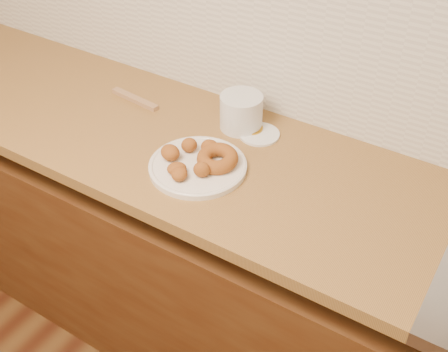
# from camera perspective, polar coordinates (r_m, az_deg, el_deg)

# --- Properties ---
(base_cabinet) EXTENTS (3.60, 0.60, 0.77)m
(base_cabinet) POSITION_cam_1_polar(r_m,az_deg,el_deg) (1.94, 3.78, -11.67)
(base_cabinet) COLOR #502F15
(base_cabinet) RESTS_ON floor
(butcher_block) EXTENTS (2.30, 0.62, 0.04)m
(butcher_block) POSITION_cam_1_polar(r_m,az_deg,el_deg) (1.91, -12.94, 6.27)
(butcher_block) COLOR olive
(butcher_block) RESTS_ON base_cabinet
(backsplash) EXTENTS (3.60, 0.02, 0.60)m
(backsplash) POSITION_cam_1_polar(r_m,az_deg,el_deg) (1.65, 10.18, 13.98)
(backsplash) COLOR beige
(backsplash) RESTS_ON wall_back
(donut_plate) EXTENTS (0.28, 0.28, 0.02)m
(donut_plate) POSITION_cam_1_polar(r_m,az_deg,el_deg) (1.58, -2.68, 0.97)
(donut_plate) COLOR silver
(donut_plate) RESTS_ON butcher_block
(ring_donut) EXTENTS (0.14, 0.14, 0.05)m
(ring_donut) POSITION_cam_1_polar(r_m,az_deg,el_deg) (1.57, -0.69, 1.82)
(ring_donut) COLOR #984C17
(ring_donut) RESTS_ON donut_plate
(fried_dough_chunks) EXTENTS (0.18, 0.20, 0.05)m
(fried_dough_chunks) POSITION_cam_1_polar(r_m,az_deg,el_deg) (1.57, -3.72, 1.89)
(fried_dough_chunks) COLOR #984C17
(fried_dough_chunks) RESTS_ON donut_plate
(plastic_tub) EXTENTS (0.15, 0.15, 0.11)m
(plastic_tub) POSITION_cam_1_polar(r_m,az_deg,el_deg) (1.73, 1.76, 6.53)
(plastic_tub) COLOR silver
(plastic_tub) RESTS_ON butcher_block
(tub_lid) EXTENTS (0.15, 0.15, 0.01)m
(tub_lid) POSITION_cam_1_polar(r_m,az_deg,el_deg) (1.72, 3.60, 4.26)
(tub_lid) COLOR silver
(tub_lid) RESTS_ON butcher_block
(brass_jar_lid) EXTENTS (0.09, 0.09, 0.01)m
(brass_jar_lid) POSITION_cam_1_polar(r_m,az_deg,el_deg) (1.74, 2.76, 4.80)
(brass_jar_lid) COLOR #AC7B17
(brass_jar_lid) RESTS_ON butcher_block
(wooden_utensil) EXTENTS (0.20, 0.05, 0.02)m
(wooden_utensil) POSITION_cam_1_polar(r_m,az_deg,el_deg) (1.91, -9.04, 7.72)
(wooden_utensil) COLOR #9A7149
(wooden_utensil) RESTS_ON butcher_block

